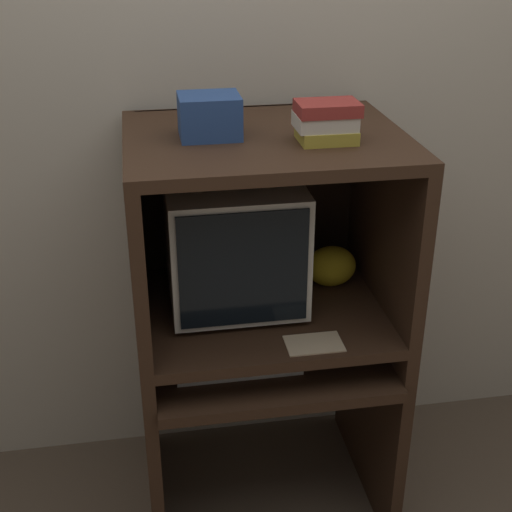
{
  "coord_description": "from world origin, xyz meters",
  "views": [
    {
      "loc": [
        -0.37,
        -1.64,
        1.96
      ],
      "look_at": [
        -0.03,
        0.33,
        0.97
      ],
      "focal_mm": 50.0,
      "sensor_mm": 36.0,
      "label": 1
    }
  ],
  "objects_px": {
    "crt_monitor": "(233,239)",
    "snack_bag": "(331,266)",
    "book_stack": "(326,122)",
    "storage_box": "(209,116)",
    "mouse": "(316,355)",
    "keyboard": "(238,364)"
  },
  "relations": [
    {
      "from": "mouse",
      "to": "book_stack",
      "type": "relative_size",
      "value": 0.36
    },
    {
      "from": "book_stack",
      "to": "mouse",
      "type": "bearing_deg",
      "value": -106.64
    },
    {
      "from": "mouse",
      "to": "storage_box",
      "type": "xyz_separation_m",
      "value": [
        -0.3,
        0.14,
        0.75
      ]
    },
    {
      "from": "snack_bag",
      "to": "crt_monitor",
      "type": "bearing_deg",
      "value": -173.08
    },
    {
      "from": "mouse",
      "to": "snack_bag",
      "type": "relative_size",
      "value": 0.37
    },
    {
      "from": "keyboard",
      "to": "snack_bag",
      "type": "relative_size",
      "value": 2.28
    },
    {
      "from": "keyboard",
      "to": "mouse",
      "type": "distance_m",
      "value": 0.25
    },
    {
      "from": "book_stack",
      "to": "storage_box",
      "type": "relative_size",
      "value": 1.0
    },
    {
      "from": "book_stack",
      "to": "storage_box",
      "type": "bearing_deg",
      "value": 162.83
    },
    {
      "from": "crt_monitor",
      "to": "book_stack",
      "type": "bearing_deg",
      "value": -31.61
    },
    {
      "from": "keyboard",
      "to": "storage_box",
      "type": "height_order",
      "value": "storage_box"
    },
    {
      "from": "snack_bag",
      "to": "mouse",
      "type": "bearing_deg",
      "value": -114.05
    },
    {
      "from": "crt_monitor",
      "to": "snack_bag",
      "type": "bearing_deg",
      "value": 6.92
    },
    {
      "from": "mouse",
      "to": "keyboard",
      "type": "bearing_deg",
      "value": -178.02
    },
    {
      "from": "crt_monitor",
      "to": "mouse",
      "type": "distance_m",
      "value": 0.45
    },
    {
      "from": "keyboard",
      "to": "mouse",
      "type": "xyz_separation_m",
      "value": [
        0.25,
        0.01,
        0.0
      ]
    },
    {
      "from": "crt_monitor",
      "to": "mouse",
      "type": "xyz_separation_m",
      "value": [
        0.23,
        -0.2,
        -0.33
      ]
    },
    {
      "from": "crt_monitor",
      "to": "snack_bag",
      "type": "height_order",
      "value": "crt_monitor"
    },
    {
      "from": "keyboard",
      "to": "book_stack",
      "type": "relative_size",
      "value": 2.24
    },
    {
      "from": "snack_bag",
      "to": "storage_box",
      "type": "relative_size",
      "value": 0.99
    },
    {
      "from": "crt_monitor",
      "to": "keyboard",
      "type": "relative_size",
      "value": 1.16
    },
    {
      "from": "book_stack",
      "to": "keyboard",
      "type": "bearing_deg",
      "value": -168.67
    }
  ]
}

